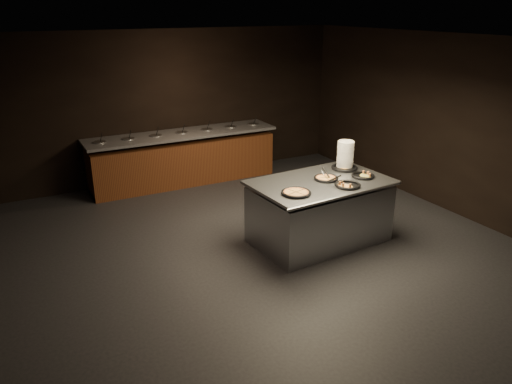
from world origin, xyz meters
TOP-DOWN VIEW (x-y plane):
  - room at (0.00, 0.00)m, footprint 7.02×8.02m
  - salad_bar at (0.00, 3.56)m, footprint 3.70×0.83m
  - serving_counter at (0.86, 0.15)m, footprint 2.04×1.38m
  - plate_stack at (1.56, 0.52)m, footprint 0.26×0.26m
  - pan_veggie_whole at (0.26, -0.13)m, footprint 0.40×0.40m
  - pan_cheese_whole at (0.96, 0.17)m, footprint 0.36×0.36m
  - pan_cheese_slices_a at (1.50, 0.45)m, footprint 0.40×0.40m
  - pan_cheese_slices_b at (1.05, -0.21)m, footprint 0.37×0.37m
  - pan_veggie_slices at (1.50, 0.01)m, footprint 0.34×0.34m
  - server_left at (0.99, 0.26)m, footprint 0.08×0.29m
  - server_right at (0.93, -0.12)m, footprint 0.29×0.24m

SIDE VIEW (x-z plane):
  - salad_bar at x=0.00m, z-range -0.15..1.03m
  - serving_counter at x=0.86m, z-range -0.02..0.92m
  - pan_cheese_slices_a at x=1.50m, z-range 0.94..0.98m
  - pan_cheese_slices_b at x=1.05m, z-range 0.94..0.98m
  - pan_veggie_slices at x=1.50m, z-range 0.94..0.98m
  - pan_cheese_whole at x=0.96m, z-range 0.94..0.98m
  - pan_veggie_whole at x=0.26m, z-range 0.94..0.98m
  - server_left at x=0.99m, z-range 0.94..1.08m
  - server_right at x=0.93m, z-range 0.94..1.10m
  - plate_stack at x=1.56m, z-range 0.94..1.35m
  - room at x=0.00m, z-range -0.01..2.91m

